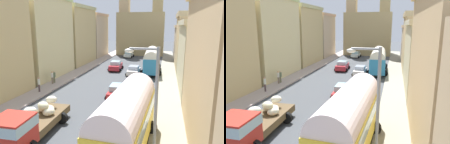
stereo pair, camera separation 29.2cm
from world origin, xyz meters
The scene contains 21 objects.
ground_plane centered at (0.00, 27.00, 0.00)m, with size 154.00×154.00×0.00m, color #43464B.
sidewalk_left centered at (-7.25, 27.00, 0.07)m, with size 2.50×70.00×0.14m, color #B3A49E.
sidewalk_right centered at (7.25, 27.00, 0.07)m, with size 2.50×70.00×0.14m, color gray.
building_left_2 centered at (-10.75, 25.29, 5.90)m, with size 4.94×10.60×11.76m.
building_left_3 centered at (-10.91, 36.87, 5.72)m, with size 5.31×11.05×11.38m.
building_left_4 centered at (-10.59, 47.81, 5.26)m, with size 4.60×9.68×10.46m.
building_right_2 centered at (11.10, 24.05, 4.15)m, with size 5.73×12.34×8.25m.
building_right_3 centered at (10.91, 36.07, 4.91)m, with size 5.30×10.97×9.76m.
building_right_4 centered at (10.90, 46.36, 3.88)m, with size 5.29×9.19×7.71m.
distant_church centered at (0.00, 54.55, 6.36)m, with size 11.97×7.40×19.35m.
parked_bus_0 centered at (4.76, 8.75, 2.30)m, with size 3.50×8.47×4.15m.
parked_bus_1 centered at (4.54, 32.57, 2.19)m, with size 3.49×9.76×3.94m.
cargo_truck_0 centered at (-1.84, 8.33, 1.27)m, with size 3.21×7.29×2.40m.
car_0 centered at (-1.57, 32.51, 0.80)m, with size 2.51×4.49×1.61m.
car_1 centered at (-1.99, 47.88, 0.75)m, with size 2.39×3.85×1.49m.
car_3 centered at (2.00, 18.31, 0.75)m, with size 2.35×3.68×1.49m.
car_4 centered at (2.04, 29.49, 0.75)m, with size 2.28×3.77×1.49m.
pedestrian_0 centered at (-7.53, 21.88, 0.97)m, with size 0.48×0.48×1.72m.
pedestrian_1 centered at (-7.21, 17.87, 1.08)m, with size 0.40×0.40×1.86m.
pedestrian_2 centered at (-7.51, 21.34, 1.04)m, with size 0.40×0.40×1.81m.
streetlamp_near centered at (6.30, 6.73, 3.99)m, with size 1.62×0.28×6.73m.
Camera 1 is at (6.84, -2.96, 7.68)m, focal length 34.15 mm.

